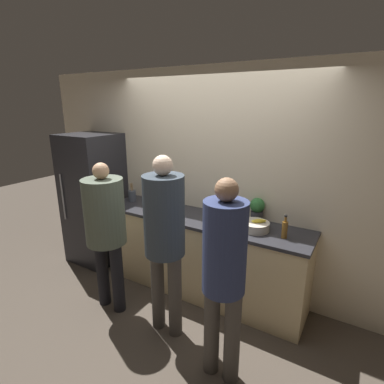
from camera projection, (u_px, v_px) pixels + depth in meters
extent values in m
plane|color=#4C4238|center=(186.00, 305.00, 3.39)|extent=(14.00, 14.00, 0.00)
cube|color=beige|center=(214.00, 182.00, 3.55)|extent=(5.20, 0.06, 2.60)
cube|color=beige|center=(201.00, 256.00, 3.54)|extent=(2.44, 0.59, 0.92)
cube|color=#28282D|center=(201.00, 218.00, 3.41)|extent=(2.47, 0.62, 0.03)
cube|color=#232328|center=(95.00, 199.00, 4.20)|extent=(0.69, 0.67, 1.81)
cylinder|color=#99999E|center=(63.00, 197.00, 3.99)|extent=(0.02, 0.02, 0.63)
cylinder|color=black|center=(103.00, 272.00, 3.32)|extent=(0.13, 0.13, 0.79)
cylinder|color=black|center=(118.00, 278.00, 3.21)|extent=(0.13, 0.13, 0.79)
cylinder|color=#515B4C|center=(104.00, 212.00, 3.06)|extent=(0.41, 0.41, 0.69)
sphere|color=tan|center=(101.00, 171.00, 2.94)|extent=(0.16, 0.16, 0.16)
cylinder|color=#4C4742|center=(158.00, 289.00, 2.96)|extent=(0.13, 0.13, 0.85)
cylinder|color=#4C4742|center=(175.00, 296.00, 2.86)|extent=(0.13, 0.13, 0.85)
cylinder|color=#333D47|center=(164.00, 216.00, 2.68)|extent=(0.37, 0.37, 0.75)
sphere|color=beige|center=(163.00, 165.00, 2.55)|extent=(0.18, 0.18, 0.18)
cylinder|color=#4C4742|center=(212.00, 329.00, 2.46)|extent=(0.13, 0.13, 0.82)
cylinder|color=#4C4742|center=(232.00, 338.00, 2.37)|extent=(0.13, 0.13, 0.82)
cylinder|color=navy|center=(225.00, 247.00, 2.20)|extent=(0.33, 0.33, 0.72)
sphere|color=#936B4C|center=(227.00, 190.00, 2.07)|extent=(0.17, 0.17, 0.17)
cylinder|color=beige|center=(255.00, 226.00, 3.04)|extent=(0.29, 0.29, 0.09)
ellipsoid|color=yellow|center=(259.00, 221.00, 3.00)|extent=(0.15, 0.12, 0.04)
cylinder|color=#3D424C|center=(132.00, 196.00, 3.95)|extent=(0.10, 0.10, 0.14)
cylinder|color=#99754C|center=(131.00, 190.00, 3.93)|extent=(0.01, 0.04, 0.18)
cylinder|color=#99754C|center=(133.00, 190.00, 3.92)|extent=(0.03, 0.04, 0.18)
cylinder|color=#99754C|center=(131.00, 190.00, 3.91)|extent=(0.04, 0.01, 0.18)
cylinder|color=red|center=(152.00, 201.00, 3.76)|extent=(0.06, 0.06, 0.13)
cylinder|color=red|center=(151.00, 195.00, 3.74)|extent=(0.03, 0.03, 0.04)
cylinder|color=black|center=(151.00, 193.00, 3.73)|extent=(0.03, 0.03, 0.01)
cylinder|color=brown|center=(285.00, 230.00, 2.85)|extent=(0.05, 0.05, 0.16)
cylinder|color=brown|center=(286.00, 219.00, 2.82)|extent=(0.02, 0.02, 0.05)
cylinder|color=black|center=(286.00, 216.00, 2.81)|extent=(0.03, 0.03, 0.02)
cylinder|color=white|center=(226.00, 213.00, 3.42)|extent=(0.09, 0.09, 0.08)
cylinder|color=#335184|center=(168.00, 208.00, 3.59)|extent=(0.07, 0.07, 0.08)
cylinder|color=#3D3D42|center=(257.00, 216.00, 3.27)|extent=(0.13, 0.13, 0.12)
sphere|color=#2D6B33|center=(257.00, 205.00, 3.24)|extent=(0.16, 0.16, 0.16)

